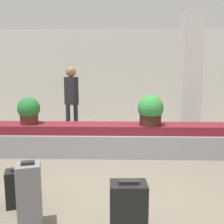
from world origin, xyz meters
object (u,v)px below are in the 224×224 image
(traveler_0, at_px, (71,95))
(potted_plant_1, at_px, (29,111))
(pillar, at_px, (190,75))
(potted_plant_2, at_px, (150,110))
(suitcase_1, at_px, (30,196))
(suitcase_3, at_px, (19,188))
(suitcase_0, at_px, (128,210))

(traveler_0, bearing_deg, potted_plant_1, -84.94)
(pillar, height_order, potted_plant_2, pillar)
(suitcase_1, xyz_separation_m, suitcase_3, (-0.30, 0.46, -0.13))
(suitcase_3, distance_m, potted_plant_1, 2.25)
(potted_plant_1, xyz_separation_m, traveler_0, (0.64, 1.25, 0.20))
(suitcase_1, bearing_deg, pillar, 40.93)
(pillar, xyz_separation_m, suitcase_1, (-2.83, -4.26, -1.24))
(suitcase_1, bearing_deg, suitcase_3, 107.76)
(potted_plant_2, bearing_deg, suitcase_1, -122.70)
(suitcase_1, distance_m, traveler_0, 3.86)
(potted_plant_2, bearing_deg, suitcase_0, -101.68)
(traveler_0, bearing_deg, suitcase_3, -58.84)
(potted_plant_2, xyz_separation_m, traveler_0, (-1.82, 1.33, 0.18))
(suitcase_0, xyz_separation_m, potted_plant_2, (0.53, 2.58, 0.63))
(potted_plant_1, distance_m, potted_plant_2, 2.46)
(suitcase_0, xyz_separation_m, potted_plant_1, (-1.93, 2.65, 0.61))
(potted_plant_2, bearing_deg, pillar, 55.12)
(pillar, height_order, suitcase_1, pillar)
(suitcase_1, height_order, potted_plant_2, potted_plant_2)
(suitcase_1, distance_m, suitcase_3, 0.56)
(suitcase_0, distance_m, suitcase_1, 1.05)
(pillar, relative_size, suitcase_0, 5.26)
(suitcase_0, relative_size, suitcase_3, 1.24)
(suitcase_1, bearing_deg, potted_plant_2, 41.87)
(potted_plant_2, relative_size, traveler_0, 0.33)
(suitcase_0, relative_size, suitcase_1, 0.82)
(pillar, xyz_separation_m, potted_plant_1, (-3.72, -1.73, -0.70))
(pillar, relative_size, suitcase_3, 6.52)
(traveler_0, bearing_deg, suitcase_0, -39.65)
(potted_plant_1, bearing_deg, potted_plant_2, -1.65)
(suitcase_0, height_order, traveler_0, traveler_0)
(traveler_0, bearing_deg, potted_plant_2, -3.94)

